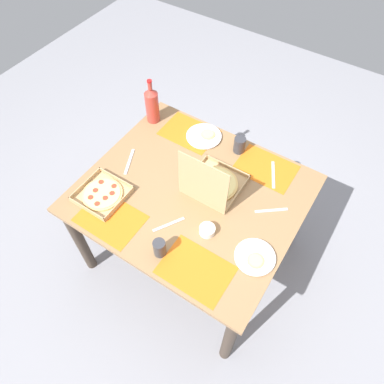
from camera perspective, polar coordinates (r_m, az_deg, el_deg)
ground_plane at (r=2.78m, az=-0.00°, el=-9.43°), size 6.00×6.00×0.00m
dining_table at (r=2.21m, az=-0.00°, el=-1.76°), size 1.26×1.11×0.78m
placemat_near_left at (r=2.28m, az=11.60°, el=3.75°), size 0.36×0.26×0.00m
placemat_near_right at (r=2.44m, az=-0.46°, el=9.39°), size 0.36×0.26×0.00m
placemat_far_left at (r=1.87m, az=0.61°, el=-12.26°), size 0.36×0.26×0.00m
placemat_far_right at (r=2.07m, az=-12.80°, el=-4.11°), size 0.36×0.26×0.00m
pizza_box_center at (r=2.10m, az=3.28°, el=1.36°), size 0.31×0.31×0.34m
pizza_box_corner_left at (r=2.16m, az=-14.03°, el=-0.35°), size 0.27×0.27×0.04m
plate_near_left at (r=2.41m, az=1.95°, el=8.82°), size 0.23×0.23×0.03m
plate_far_left at (r=1.92m, az=9.93°, el=-10.19°), size 0.22×0.22×0.03m
soda_bottle at (r=2.46m, az=-6.36°, el=13.62°), size 0.09×0.09×0.32m
cup_red at (r=1.87m, az=-5.16°, el=-8.82°), size 0.07×0.07×0.11m
cup_clear_left at (r=2.31m, az=7.54°, el=7.42°), size 0.07×0.07×0.11m
condiment_bowl at (r=1.96m, az=2.42°, el=-6.05°), size 0.09×0.09×0.04m
fork_by_near_left at (r=2.09m, az=12.47°, el=-2.86°), size 0.16×0.13×0.00m
knife_by_near_right at (r=2.25m, az=12.75°, el=2.70°), size 0.11×0.20×0.00m
knife_by_far_right at (r=2.30m, az=-9.91°, el=4.78°), size 0.10×0.20×0.00m
fork_by_far_left at (r=2.00m, az=-3.71°, el=-5.16°), size 0.11×0.17×0.00m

